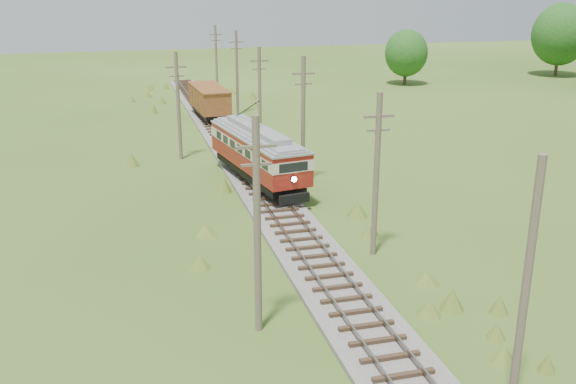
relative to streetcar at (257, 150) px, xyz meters
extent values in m
cube|color=#605B54|center=(0.00, 2.67, -2.48)|extent=(3.60, 96.00, 0.25)
cube|color=#726659|center=(-0.72, 2.67, -2.12)|extent=(0.08, 96.00, 0.17)
cube|color=#726659|center=(0.72, 2.67, -2.12)|extent=(0.08, 96.00, 0.17)
cube|color=#2D2116|center=(0.00, 2.67, -2.27)|extent=(2.40, 96.00, 0.16)
cube|color=black|center=(0.00, 0.00, -1.60)|extent=(4.13, 11.21, 0.45)
cube|color=maroon|center=(0.00, 0.00, -0.60)|extent=(4.70, 12.22, 1.09)
cube|color=beige|center=(0.00, 0.00, 0.29)|extent=(4.74, 12.28, 0.70)
cube|color=black|center=(0.00, 0.00, 0.29)|extent=(4.68, 11.76, 0.55)
cube|color=maroon|center=(0.00, 0.00, 0.79)|extent=(4.70, 12.22, 0.30)
cube|color=gray|center=(0.00, 0.00, 1.12)|extent=(4.78, 12.35, 0.38)
cube|color=gray|center=(0.00, 0.00, 1.46)|extent=(2.70, 9.03, 0.40)
sphere|color=#FFF2BF|center=(0.99, -5.96, -0.45)|extent=(0.36, 0.36, 0.36)
cylinder|color=black|center=(-0.29, 1.77, 2.58)|extent=(0.82, 4.58, 1.92)
cylinder|color=black|center=(0.01, -4.57, -1.64)|extent=(0.25, 0.80, 0.80)
cylinder|color=black|center=(1.48, -4.33, -1.64)|extent=(0.25, 0.80, 0.80)
cylinder|color=black|center=(-1.48, 4.33, -1.64)|extent=(0.25, 0.80, 0.80)
cylinder|color=black|center=(-0.01, 4.58, -1.64)|extent=(0.25, 0.80, 0.80)
cube|color=black|center=(0.00, 23.38, -1.66)|extent=(2.67, 7.89, 0.54)
cube|color=brown|center=(0.00, 23.38, -0.31)|extent=(3.27, 8.79, 2.16)
cube|color=brown|center=(0.00, 23.38, 0.82)|extent=(3.34, 8.96, 0.13)
cylinder|color=black|center=(-0.67, 20.75, -1.61)|extent=(0.18, 0.87, 0.86)
cylinder|color=black|center=(0.95, 20.83, -1.61)|extent=(0.18, 0.87, 0.86)
cylinder|color=black|center=(-0.95, 25.93, -1.61)|extent=(0.18, 0.87, 0.86)
cylinder|color=black|center=(0.67, 26.01, -1.61)|extent=(0.18, 0.87, 0.86)
cone|color=gray|center=(2.54, 17.08, -1.97)|extent=(3.39, 3.39, 1.27)
cone|color=gray|center=(3.38, 16.02, -2.23)|extent=(1.91, 1.91, 0.74)
cylinder|color=brown|center=(3.10, -26.33, 1.80)|extent=(0.30, 0.30, 8.80)
cylinder|color=brown|center=(3.30, -13.33, 1.70)|extent=(0.30, 0.30, 8.60)
cube|color=brown|center=(3.30, -13.33, 4.80)|extent=(1.60, 0.12, 0.12)
cube|color=brown|center=(3.30, -13.33, 4.10)|extent=(1.20, 0.10, 0.10)
cylinder|color=brown|center=(3.20, -0.33, 1.90)|extent=(0.30, 0.30, 9.00)
cube|color=brown|center=(3.20, -0.33, 5.20)|extent=(1.60, 0.12, 0.12)
cube|color=brown|center=(3.20, -0.33, 4.50)|extent=(1.20, 0.10, 0.10)
cylinder|color=brown|center=(3.00, 12.67, 1.60)|extent=(0.30, 0.30, 8.40)
cube|color=brown|center=(3.00, 12.67, 4.60)|extent=(1.60, 0.12, 0.12)
cube|color=brown|center=(3.00, 12.67, 3.90)|extent=(1.20, 0.10, 0.10)
cylinder|color=brown|center=(3.40, 25.67, 1.85)|extent=(0.30, 0.30, 8.90)
cube|color=brown|center=(3.40, 25.67, 5.10)|extent=(1.60, 0.12, 0.12)
cube|color=brown|center=(3.40, 25.67, 4.40)|extent=(1.20, 0.10, 0.10)
cylinder|color=brown|center=(3.20, 38.67, 1.75)|extent=(0.30, 0.30, 8.70)
cube|color=brown|center=(3.20, 38.67, 4.90)|extent=(1.60, 0.12, 0.12)
cube|color=brown|center=(3.20, 38.67, 4.20)|extent=(1.20, 0.10, 0.10)
cylinder|color=brown|center=(-4.20, -19.33, 1.90)|extent=(0.30, 0.30, 9.00)
cube|color=brown|center=(-4.20, -19.33, 5.20)|extent=(1.60, 0.12, 0.12)
cube|color=brown|center=(-4.20, -19.33, 4.50)|extent=(1.20, 0.10, 0.10)
cylinder|color=brown|center=(-4.50, 8.67, 1.70)|extent=(0.30, 0.30, 8.60)
cube|color=brown|center=(-4.50, 8.67, 4.80)|extent=(1.60, 0.12, 0.12)
cube|color=brown|center=(-4.50, 8.67, 4.10)|extent=(1.20, 0.10, 0.10)
cylinder|color=#38281C|center=(56.00, 42.67, -0.80)|extent=(0.50, 0.50, 3.60)
ellipsoid|color=#164A16|center=(56.00, 42.67, 3.60)|extent=(8.40, 8.40, 9.24)
cylinder|color=#38281C|center=(30.00, 40.67, -1.34)|extent=(0.50, 0.50, 2.52)
ellipsoid|color=#164A16|center=(30.00, 40.67, 1.74)|extent=(5.88, 5.88, 6.47)
camera|label=1|loc=(-9.08, -42.32, 11.11)|focal=40.00mm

